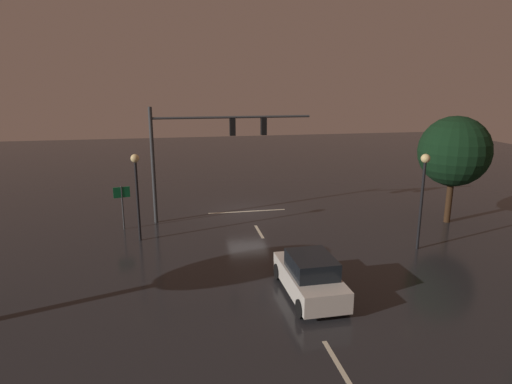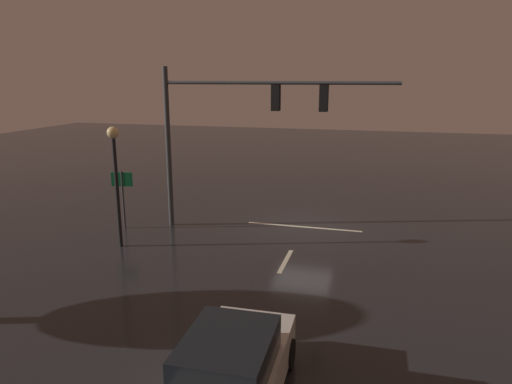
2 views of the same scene
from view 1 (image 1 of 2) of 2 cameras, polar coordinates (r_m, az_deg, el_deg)
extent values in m
plane|color=#232326|center=(28.50, -1.15, -2.54)|extent=(80.00, 80.00, 0.00)
cylinder|color=#383A3D|center=(26.22, -13.15, 3.25)|extent=(0.22, 0.22, 6.79)
cylinder|color=#383A3D|center=(26.07, -3.07, 9.63)|extent=(9.32, 0.14, 0.14)
cube|color=black|center=(26.12, -3.05, 8.38)|extent=(0.32, 0.36, 1.00)
sphere|color=black|center=(26.28, -3.12, 9.12)|extent=(0.20, 0.20, 0.20)
sphere|color=black|center=(26.31, -3.11, 8.42)|extent=(0.20, 0.20, 0.20)
sphere|color=#19F24C|center=(26.34, -3.10, 7.73)|extent=(0.20, 0.20, 0.20)
cube|color=black|center=(26.43, 1.00, 8.47)|extent=(0.32, 0.36, 1.00)
sphere|color=black|center=(26.59, 0.92, 9.19)|extent=(0.20, 0.20, 0.20)
sphere|color=black|center=(26.62, 0.91, 8.51)|extent=(0.20, 0.20, 0.20)
sphere|color=#19F24C|center=(26.65, 0.91, 7.82)|extent=(0.20, 0.20, 0.20)
cube|color=beige|center=(24.76, 0.41, -5.14)|extent=(0.16, 2.20, 0.01)
cube|color=beige|center=(19.34, 3.91, -10.90)|extent=(0.16, 2.20, 0.01)
cube|color=beige|center=(14.38, 10.35, -20.75)|extent=(0.16, 2.20, 0.01)
cube|color=beige|center=(28.53, -1.16, -2.52)|extent=(5.00, 0.16, 0.01)
cube|color=silver|center=(17.72, 6.90, -11.21)|extent=(1.89, 4.34, 0.80)
cube|color=black|center=(17.24, 7.19, -9.26)|extent=(1.64, 2.13, 0.68)
cylinder|color=black|center=(19.00, 2.87, -10.24)|extent=(0.23, 0.68, 0.68)
cylinder|color=black|center=(19.47, 7.72, -9.74)|extent=(0.23, 0.68, 0.68)
cylinder|color=black|center=(16.26, 5.83, -14.76)|extent=(0.23, 0.68, 0.68)
cylinder|color=black|center=(16.80, 11.47, -13.98)|extent=(0.23, 0.68, 0.68)
sphere|color=#F9EFC6|center=(19.37, 3.03, -8.68)|extent=(0.20, 0.20, 0.20)
sphere|color=#F9EFC6|center=(19.73, 6.72, -8.33)|extent=(0.20, 0.20, 0.20)
cylinder|color=black|center=(23.10, 20.53, -1.76)|extent=(0.14, 0.14, 4.41)
sphere|color=#F9D88C|center=(22.60, 21.05, 4.07)|extent=(0.44, 0.44, 0.44)
cylinder|color=black|center=(23.65, -15.01, -1.24)|extent=(0.14, 0.14, 4.21)
sphere|color=#F9D88C|center=(23.17, -15.37, 4.21)|extent=(0.44, 0.44, 0.44)
cylinder|color=#383A3D|center=(25.91, -16.83, -1.98)|extent=(0.09, 0.09, 2.51)
cube|color=#0F6033|center=(25.68, -16.97, -0.04)|extent=(0.89, 0.25, 0.60)
cylinder|color=#382314|center=(28.45, 23.66, -0.92)|extent=(0.36, 0.36, 2.74)
sphere|color=black|center=(27.90, 24.25, 4.82)|extent=(4.05, 4.05, 4.05)
camera|label=2|loc=(10.99, 32.48, 2.12)|focal=32.51mm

